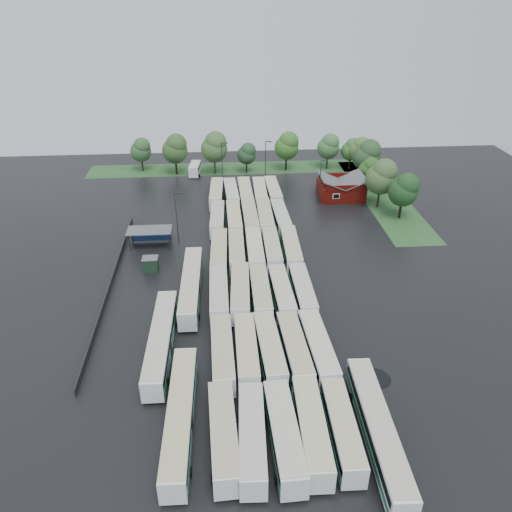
{
  "coord_description": "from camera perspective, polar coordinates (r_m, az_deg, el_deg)",
  "views": [
    {
      "loc": [
        -3.81,
        -62.93,
        44.51
      ],
      "look_at": [
        2.0,
        12.0,
        2.5
      ],
      "focal_mm": 35.0,
      "sensor_mm": 36.0,
      "label": 1
    }
  ],
  "objects": [
    {
      "name": "bus_r3c2",
      "position": [
        88.78,
        -0.15,
        0.6
      ],
      "size": [
        2.96,
        13.17,
        3.66
      ],
      "rotation": [
        0.0,
        0.0,
        -0.01
      ],
      "color": "white",
      "rests_on": "ground"
    },
    {
      "name": "tree_east_1",
      "position": [
        111.85,
        14.22,
        8.8
      ],
      "size": [
        6.72,
        6.72,
        11.14
      ],
      "color": "black",
      "rests_on": "ground"
    },
    {
      "name": "tree_north_0",
      "position": [
        134.8,
        -13.0,
        11.75
      ],
      "size": [
        5.38,
        5.38,
        8.91
      ],
      "color": "black",
      "rests_on": "ground"
    },
    {
      "name": "puddle_1",
      "position": [
        63.3,
        6.63,
        -15.72
      ],
      "size": [
        4.42,
        4.42,
        0.01
      ],
      "primitive_type": "cylinder",
      "color": "black",
      "rests_on": "ground"
    },
    {
      "name": "tree_north_4",
      "position": [
        131.97,
        3.6,
        12.49
      ],
      "size": [
        6.27,
        6.27,
        10.38
      ],
      "color": "black",
      "rests_on": "ground"
    },
    {
      "name": "tree_north_2",
      "position": [
        129.43,
        -4.75,
        12.34
      ],
      "size": [
        6.74,
        6.74,
        11.16
      ],
      "color": "#3A2A18",
      "rests_on": "ground"
    },
    {
      "name": "grass_strip_east",
      "position": [
        120.78,
        14.25,
        6.66
      ],
      "size": [
        10.0,
        50.0,
        0.01
      ],
      "primitive_type": "cube",
      "color": "#254F23",
      "rests_on": "ground"
    },
    {
      "name": "puddle_4",
      "position": [
        66.98,
        13.48,
        -13.45
      ],
      "size": [
        3.94,
        3.94,
        0.01
      ],
      "primitive_type": "cylinder",
      "color": "black",
      "rests_on": "ground"
    },
    {
      "name": "bus_r1c1",
      "position": [
        66.19,
        -1.1,
        -10.8
      ],
      "size": [
        2.74,
        12.84,
        3.57
      ],
      "rotation": [
        0.0,
        0.0,
        -0.0
      ],
      "color": "white",
      "rests_on": "ground"
    },
    {
      "name": "bus_r3c4",
      "position": [
        89.6,
        4.01,
        0.82
      ],
      "size": [
        3.22,
        13.27,
        3.67
      ],
      "rotation": [
        0.0,
        0.0,
        -0.03
      ],
      "color": "white",
      "rests_on": "ground"
    },
    {
      "name": "bus_r4c2",
      "position": [
        101.13,
        -0.7,
        4.36
      ],
      "size": [
        2.94,
        13.26,
        3.68
      ],
      "rotation": [
        0.0,
        0.0,
        0.01
      ],
      "color": "white",
      "rests_on": "ground"
    },
    {
      "name": "puddle_0",
      "position": [
        60.31,
        -0.87,
        -18.36
      ],
      "size": [
        4.43,
        4.43,
        0.01
      ],
      "primitive_type": "cylinder",
      "color": "black",
      "rests_on": "ground"
    },
    {
      "name": "bus_r3c3",
      "position": [
        89.35,
        1.82,
        0.77
      ],
      "size": [
        2.94,
        13.01,
        3.61
      ],
      "rotation": [
        0.0,
        0.0,
        -0.01
      ],
      "color": "white",
      "rests_on": "ground"
    },
    {
      "name": "bus_r4c4",
      "position": [
        101.32,
        2.85,
        4.34
      ],
      "size": [
        3.03,
        12.89,
        3.57
      ],
      "rotation": [
        0.0,
        0.0,
        0.02
      ],
      "color": "white",
      "rests_on": "ground"
    },
    {
      "name": "minibus",
      "position": [
        131.13,
        -6.99,
        9.88
      ],
      "size": [
        3.12,
        6.78,
        2.87
      ],
      "rotation": [
        0.0,
        0.0,
        -0.11
      ],
      "color": "white",
      "rests_on": "ground"
    },
    {
      "name": "artic_bus_west_c",
      "position": [
        68.92,
        -10.81,
        -9.48
      ],
      "size": [
        3.2,
        19.7,
        3.64
      ],
      "rotation": [
        0.0,
        0.0,
        -0.02
      ],
      "color": "white",
      "rests_on": "ground"
    },
    {
      "name": "lamp_post_back_w",
      "position": [
        122.9,
        -3.85,
        10.87
      ],
      "size": [
        1.58,
        0.31,
        10.29
      ],
      "color": "#2D2D30",
      "rests_on": "ground"
    },
    {
      "name": "bus_r1c2",
      "position": [
        66.39,
        1.56,
        -10.62
      ],
      "size": [
        3.39,
        13.17,
        3.63
      ],
      "rotation": [
        0.0,
        0.0,
        0.05
      ],
      "color": "white",
      "rests_on": "ground"
    },
    {
      "name": "bus_r1c4",
      "position": [
        66.98,
        7.1,
        -10.42
      ],
      "size": [
        3.36,
        13.45,
        3.71
      ],
      "rotation": [
        0.0,
        0.0,
        0.04
      ],
      "color": "white",
      "rests_on": "ground"
    },
    {
      "name": "puddle_3",
      "position": [
        74.1,
        1.14,
        -7.72
      ],
      "size": [
        3.37,
        3.37,
        0.01
      ],
      "primitive_type": "cylinder",
      "color": "black",
      "rests_on": "ground"
    },
    {
      "name": "ground",
      "position": [
        77.17,
        -0.8,
        -6.02
      ],
      "size": [
        160.0,
        160.0,
        0.0
      ],
      "primitive_type": "plane",
      "color": "black",
      "rests_on": "ground"
    },
    {
      "name": "bus_r3c0",
      "position": [
        88.55,
        -4.23,
        0.44
      ],
      "size": [
        3.2,
        13.23,
        3.66
      ],
      "rotation": [
        0.0,
        0.0,
        -0.03
      ],
      "color": "white",
      "rests_on": "ground"
    },
    {
      "name": "artic_bus_east",
      "position": [
        58.33,
        13.77,
        -18.7
      ],
      "size": [
        3.3,
        19.56,
        3.62
      ],
      "rotation": [
        0.0,
        0.0,
        -0.03
      ],
      "color": "white",
      "rests_on": "ground"
    },
    {
      "name": "artic_bus_west_b",
      "position": [
        79.53,
        -7.43,
        -3.34
      ],
      "size": [
        3.23,
        19.93,
        3.69
      ],
      "rotation": [
        0.0,
        0.0,
        -0.02
      ],
      "color": "white",
      "rests_on": "ground"
    },
    {
      "name": "bus_r4c3",
      "position": [
        101.42,
        1.01,
        4.45
      ],
      "size": [
        3.02,
        13.41,
        3.72
      ],
      "rotation": [
        0.0,
        0.0,
        -0.01
      ],
      "color": "white",
      "rests_on": "ground"
    },
    {
      "name": "lamp_post_ne",
      "position": [
        111.3,
        7.4,
        8.69
      ],
      "size": [
        1.58,
        0.31,
        10.25
      ],
      "color": "#2D2D30",
      "rests_on": "ground"
    },
    {
      "name": "bus_r5c1",
      "position": [
        113.12,
        -2.84,
        7.09
      ],
      "size": [
        3.27,
        13.07,
        3.61
      ],
      "rotation": [
        0.0,
        0.0,
        0.04
      ],
      "color": "white",
      "rests_on": "ground"
    },
    {
      "name": "bus_r0c0",
      "position": [
        56.42,
        -3.73,
        -19.75
      ],
      "size": [
        3.3,
        13.23,
        3.66
      ],
      "rotation": [
        0.0,
        0.0,
        0.04
      ],
      "color": "white",
      "rests_on": "ground"
    },
    {
      "name": "bus_r2c3",
      "position": [
        77.23,
        2.95,
        -4.27
      ],
      "size": [
        3.08,
        12.91,
        3.57
      ],
      "rotation": [
        0.0,
        0.0,
        0.03
      ],
      "color": "white",
      "rests_on": "ground"
    },
    {
      "name": "bus_r1c0",
      "position": [
        65.92,
        -3.86,
        -11.04
      ],
      "size": [
        3.05,
        13.12,
        3.64
      ],
      "rotation": [
        0.0,
        0.0,
        0.02
      ],
      "color": "white",
      "rests_on": "ground"
    },
    {
      "name": "puddle_2",
      "position": [
        76.8,
        -8.77,
        -6.61
      ],
      "size": [
        6.16,
        6.16,
        0.01
      ],
      "primitive_type": "cylinder",
      "color": "black",
      "rests_on": "ground"
    },
    {
      "name": "tree_east_2",
      "position": [
        121.56,
        12.83,
        9.65
      ],
      "size": [
        4.96,
        4.96,
        8.21
      ],
      "color": "black",
      "rests_on": "ground"
    },
    {
      "name": "bus_r4c1",
      "position": [
        100.72,
        -2.52,
        4.2
      ],
      "size": [
        2.89,
        12.98,
        3.61
      ],
      "rotation": [
        0.0,
        0.0,
        0.01
      ],
      "color": "white",
      "rests_on": "ground"
    },
    {
      "name": "tree_east_4",
      "position": [
        133.63,
        11.81,
        11.84
      ],
      "size": [
        5.62,
        5.62,
        9.31
      ],
      "color": "black",
      "rests_on": "ground"
    },
    {
      "name": "lamp_post_nw",
      "position": [
        94.71,
        -9.01,
        4.77
      ],
      "size": [
        1.56,
        0.3,
        10.16
      ],
      "color": "#2D2D30",
      "rests_on": "ground"
    },
    {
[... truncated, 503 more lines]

